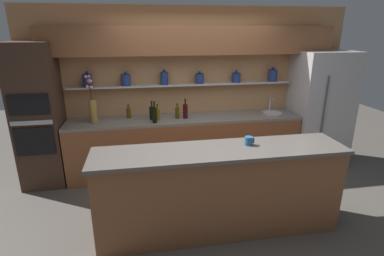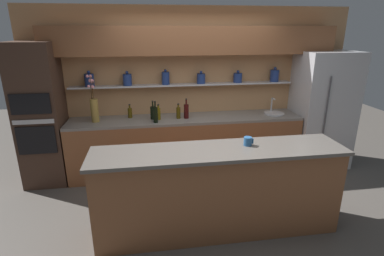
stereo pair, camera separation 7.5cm
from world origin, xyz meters
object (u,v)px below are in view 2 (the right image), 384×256
sink_fixture (274,112)px  bottle_oil_1 (178,113)px  bottle_oil_3 (159,113)px  bottle_oil_4 (130,113)px  bottle_wine_2 (155,114)px  coffee_mug (248,141)px  oven_tower (41,116)px  bottle_wine_0 (186,111)px  bottle_wine_5 (153,113)px  refrigerator (322,110)px  flower_vase (94,106)px

sink_fixture → bottle_oil_1: sink_fixture is taller
bottle_oil_3 → bottle_oil_4: bearing=159.3°
bottle_wine_2 → coffee_mug: (0.97, -1.34, 0.02)m
oven_tower → bottle_oil_3: 1.71m
bottle_oil_1 → bottle_oil_4: (-0.75, 0.16, -0.01)m
bottle_wine_0 → bottle_oil_3: size_ratio=1.30×
bottle_oil_1 → bottle_oil_3: size_ratio=0.99×
bottle_wine_0 → bottle_wine_5: size_ratio=1.07×
bottle_wine_2 → coffee_mug: bearing=-54.1°
coffee_mug → bottle_oil_1: bearing=112.2°
coffee_mug → bottle_wine_0: bearing=108.0°
bottle_oil_1 → coffee_mug: (0.61, -1.50, 0.05)m
bottle_wine_2 → bottle_oil_1: bearing=23.5°
refrigerator → bottle_oil_3: size_ratio=7.98×
flower_vase → bottle_wine_2: flower_vase is taller
sink_fixture → bottle_wine_2: size_ratio=0.99×
oven_tower → flower_vase: oven_tower is taller
bottle_wine_0 → bottle_oil_1: 0.13m
bottle_oil_3 → coffee_mug: bearing=-58.3°
flower_vase → bottle_wine_5: 0.88m
sink_fixture → bottle_wine_5: 1.98m
bottle_wine_0 → bottle_wine_2: 0.51m
oven_tower → bottle_oil_4: (1.27, 0.14, -0.04)m
flower_vase → bottle_oil_1: (1.26, -0.02, -0.15)m
oven_tower → sink_fixture: size_ratio=6.44×
flower_vase → coffee_mug: bearing=-39.1°
bottle_wine_0 → coffee_mug: (0.49, -1.50, 0.03)m
bottle_wine_2 → bottle_oil_4: 0.50m
bottle_oil_1 → bottle_oil_4: size_ratio=1.10×
flower_vase → oven_tower: bearing=-180.0°
bottle_oil_3 → bottle_oil_4: size_ratio=1.11×
bottle_wine_5 → bottle_oil_4: bearing=159.7°
bottle_oil_1 → bottle_oil_4: 0.77m
refrigerator → bottle_wine_2: bearing=-177.1°
bottle_oil_3 → bottle_wine_2: bearing=-109.3°
oven_tower → coffee_mug: bearing=-30.0°
bottle_oil_1 → bottle_wine_2: (-0.36, -0.16, 0.03)m
bottle_oil_1 → bottle_wine_5: size_ratio=0.82×
refrigerator → bottle_wine_0: refrigerator is taller
refrigerator → bottle_wine_0: 2.30m
oven_tower → bottle_oil_1: bearing=-0.6°
flower_vase → bottle_wine_2: size_ratio=2.16×
bottle_wine_5 → bottle_wine_2: bearing=-80.7°
bottle_wine_0 → bottle_wine_5: bottle_wine_0 is taller
bottle_oil_3 → bottle_oil_4: (-0.44, 0.17, -0.01)m
bottle_oil_3 → bottle_oil_4: 0.47m
coffee_mug → oven_tower: bearing=150.0°
sink_fixture → bottle_oil_1: bearing=-178.8°
refrigerator → bottle_wine_2: size_ratio=5.88×
bottle_oil_3 → bottle_wine_0: bearing=1.0°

